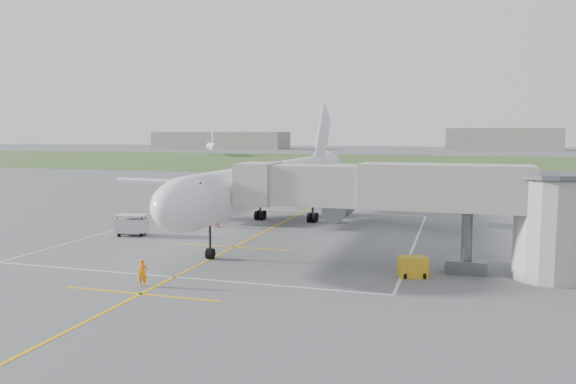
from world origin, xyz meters
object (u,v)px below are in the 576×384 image
(gpu_unit, at_px, (413,267))
(baggage_cart, at_px, (132,225))
(airliner, at_px, (275,182))
(jet_bridge, at_px, (432,201))
(ramp_worker_wing, at_px, (217,218))
(ramp_worker_nose, at_px, (142,273))

(gpu_unit, xyz_separation_m, baggage_cart, (-25.54, 7.66, 0.32))
(airliner, xyz_separation_m, jet_bridge, (15.72, -14.25, 0.35))
(gpu_unit, relative_size, baggage_cart, 0.67)
(ramp_worker_wing, bearing_deg, gpu_unit, 170.24)
(ramp_worker_wing, bearing_deg, baggage_cart, 75.22)
(gpu_unit, xyz_separation_m, ramp_worker_nose, (-15.46, -7.04, 0.16))
(baggage_cart, bearing_deg, gpu_unit, -33.60)
(jet_bridge, relative_size, gpu_unit, 11.34)
(airliner, distance_m, ramp_worker_wing, 6.71)
(gpu_unit, bearing_deg, jet_bridge, 42.95)
(gpu_unit, xyz_separation_m, ramp_worker_wing, (-20.01, 14.17, 0.20))
(airliner, bearing_deg, ramp_worker_nose, -91.88)
(jet_bridge, xyz_separation_m, baggage_cart, (-26.56, 5.66, -3.77))
(airliner, relative_size, gpu_unit, 22.65)
(gpu_unit, distance_m, baggage_cart, 26.66)
(airliner, bearing_deg, gpu_unit, -47.86)
(jet_bridge, xyz_separation_m, ramp_worker_nose, (-16.49, -9.03, -3.92))
(ramp_worker_nose, bearing_deg, jet_bridge, 3.34)
(airliner, relative_size, ramp_worker_wing, 27.42)
(ramp_worker_nose, bearing_deg, airliner, 62.74)
(airliner, distance_m, baggage_cart, 14.25)
(airliner, relative_size, jet_bridge, 2.00)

